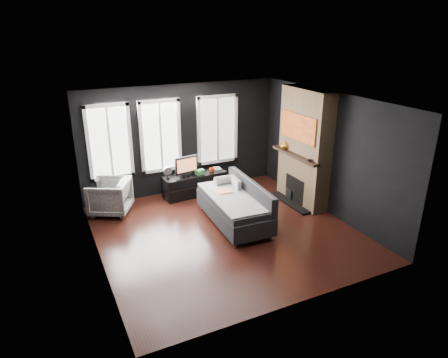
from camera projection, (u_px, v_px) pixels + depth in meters
name	position (u px, v px, depth m)	size (l,w,h in m)	color
floor	(226.00, 232.00, 8.22)	(5.00, 5.00, 0.00)	black
ceiling	(226.00, 101.00, 7.25)	(5.00, 5.00, 0.00)	white
wall_back	(182.00, 139.00, 9.84)	(5.00, 0.02, 2.70)	black
wall_left	(93.00, 192.00, 6.73)	(0.02, 5.00, 2.70)	black
wall_right	(328.00, 154.00, 8.75)	(0.02, 5.00, 2.70)	black
windows	(162.00, 99.00, 9.25)	(4.00, 0.16, 1.76)	white
fireplace	(304.00, 148.00, 9.17)	(0.70, 1.62, 2.70)	#93724C
sofa	(234.00, 204.00, 8.45)	(1.05, 2.10, 0.90)	black
stripe_pillow	(236.00, 187.00, 8.80)	(0.09, 0.38, 0.38)	gray
armchair	(110.00, 195.00, 8.92)	(0.83, 0.78, 0.86)	white
media_console	(195.00, 184.00, 9.95)	(1.59, 0.50, 0.55)	black
monitor	(186.00, 165.00, 9.66)	(0.61, 0.13, 0.55)	black
desk_fan	(168.00, 173.00, 9.51)	(0.21, 0.21, 0.30)	#A3A3A3
mug	(212.00, 169.00, 9.98)	(0.13, 0.10, 0.13)	red
book	(214.00, 165.00, 10.14)	(0.18, 0.02, 0.25)	#BBB096
storage_box	(200.00, 172.00, 9.82)	(0.21, 0.13, 0.12)	#32743A
mantel_vase	(284.00, 145.00, 9.46)	(0.20, 0.20, 0.20)	gold
mantel_clock	(310.00, 160.00, 8.64)	(0.11, 0.11, 0.04)	black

